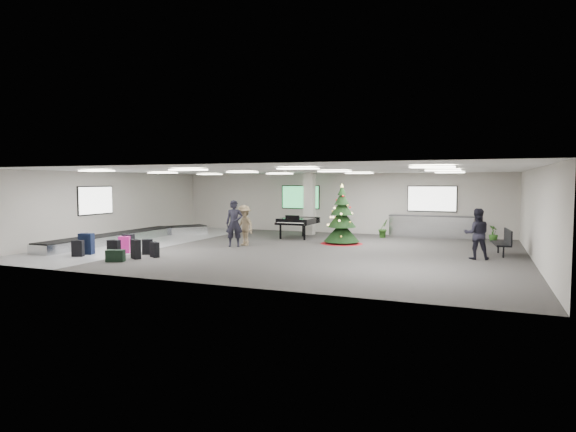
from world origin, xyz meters
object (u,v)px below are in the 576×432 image
at_px(service_counter, 431,226).
at_px(christmas_tree, 342,223).
at_px(baggage_carousel, 130,236).
at_px(traveler_a, 234,223).
at_px(grand_piano, 297,221).
at_px(potted_plant_right, 493,233).
at_px(traveler_b, 244,225).
at_px(potted_plant_left, 383,228).
at_px(traveler_bench, 477,234).
at_px(bench, 504,241).
at_px(pink_suitcase, 124,245).

xyz_separation_m(service_counter, christmas_tree, (-3.42, -4.07, 0.37)).
height_order(service_counter, christmas_tree, christmas_tree).
height_order(baggage_carousel, traveler_a, traveler_a).
bearing_deg(grand_piano, service_counter, 25.90).
distance_m(traveler_a, potted_plant_right, 11.89).
relative_size(traveler_b, potted_plant_left, 1.89).
distance_m(traveler_b, potted_plant_right, 11.46).
bearing_deg(traveler_bench, potted_plant_right, -104.47).
height_order(traveler_bench, potted_plant_right, traveler_bench).
bearing_deg(baggage_carousel, traveler_a, 0.23).
relative_size(traveler_a, potted_plant_right, 2.66).
height_order(bench, potted_plant_left, bench).
bearing_deg(pink_suitcase, bench, -4.69).
bearing_deg(traveler_b, traveler_a, -87.00).
bearing_deg(traveler_a, service_counter, 18.47).
height_order(service_counter, grand_piano, grand_piano).
bearing_deg(service_counter, pink_suitcase, -136.16).
distance_m(bench, potted_plant_right, 4.54).
bearing_deg(baggage_carousel, traveler_bench, 0.99).
xyz_separation_m(grand_piano, potted_plant_left, (3.86, 1.73, -0.37)).
distance_m(traveler_bench, potted_plant_right, 5.90).
bearing_deg(potted_plant_left, grand_piano, -155.82).
distance_m(service_counter, grand_piano, 6.63).
distance_m(baggage_carousel, potted_plant_right, 16.83).
bearing_deg(baggage_carousel, christmas_tree, 15.81).
distance_m(pink_suitcase, potted_plant_left, 12.13).
distance_m(traveler_a, traveler_bench, 9.54).
distance_m(baggage_carousel, traveler_a, 5.53).
bearing_deg(pink_suitcase, christmas_tree, 16.05).
relative_size(traveler_a, potted_plant_left, 2.14).
height_order(baggage_carousel, potted_plant_left, potted_plant_left).
distance_m(pink_suitcase, christmas_tree, 9.14).
relative_size(pink_suitcase, grand_piano, 0.32).
bearing_deg(christmas_tree, potted_plant_left, 66.87).
bearing_deg(potted_plant_left, pink_suitcase, -132.79).
relative_size(bench, traveler_bench, 0.89).
bearing_deg(potted_plant_right, baggage_carousel, -158.77).
distance_m(traveler_b, potted_plant_left, 7.19).
distance_m(baggage_carousel, bench, 16.03).
relative_size(grand_piano, traveler_bench, 1.14).
bearing_deg(pink_suitcase, traveler_a, 22.96).
bearing_deg(grand_piano, pink_suitcase, -120.58).
distance_m(service_counter, pink_suitcase, 14.39).
bearing_deg(service_counter, bench, -58.97).
distance_m(traveler_a, potted_plant_left, 7.71).
height_order(baggage_carousel, bench, bench).
xyz_separation_m(pink_suitcase, grand_piano, (4.38, 7.17, 0.50)).
distance_m(christmas_tree, traveler_a, 4.75).
bearing_deg(traveler_a, christmas_tree, 9.98).
relative_size(pink_suitcase, potted_plant_left, 0.72).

